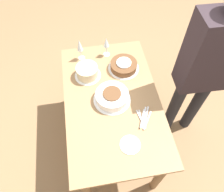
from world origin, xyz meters
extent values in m
plane|color=#8E6B47|center=(0.00, 0.00, 0.00)|extent=(12.00, 12.00, 0.00)
cube|color=#9E754C|center=(0.00, 0.00, 0.75)|extent=(1.29, 0.78, 0.03)
cylinder|color=brown|center=(-0.57, -0.31, 0.37)|extent=(0.07, 0.07, 0.73)
cylinder|color=brown|center=(0.57, -0.31, 0.37)|extent=(0.07, 0.07, 0.73)
cylinder|color=brown|center=(-0.57, 0.31, 0.37)|extent=(0.07, 0.07, 0.73)
cylinder|color=brown|center=(0.57, 0.31, 0.37)|extent=(0.07, 0.07, 0.73)
cylinder|color=white|center=(0.00, 0.00, 0.77)|extent=(0.31, 0.31, 0.01)
cylinder|color=white|center=(0.00, 0.00, 0.81)|extent=(0.27, 0.27, 0.07)
cylinder|color=brown|center=(0.00, 0.00, 0.85)|extent=(0.15, 0.15, 0.01)
cylinder|color=white|center=(0.31, -0.16, 0.77)|extent=(0.28, 0.28, 0.01)
cylinder|color=brown|center=(0.31, -0.16, 0.80)|extent=(0.24, 0.24, 0.06)
cylinder|color=white|center=(0.31, -0.16, 0.84)|extent=(0.13, 0.13, 0.01)
cylinder|color=white|center=(0.28, 0.17, 0.77)|extent=(0.23, 0.23, 0.01)
cylinder|color=beige|center=(0.28, 0.17, 0.82)|extent=(0.19, 0.19, 0.10)
cylinder|color=silver|center=(0.51, -0.04, 0.77)|extent=(0.06, 0.06, 0.00)
cylinder|color=silver|center=(0.51, -0.04, 0.82)|extent=(0.01, 0.01, 0.10)
cone|color=silver|center=(0.51, -0.04, 0.92)|extent=(0.05, 0.05, 0.09)
cylinder|color=silver|center=(0.50, 0.20, 0.77)|extent=(0.06, 0.06, 0.00)
cylinder|color=silver|center=(0.50, 0.20, 0.82)|extent=(0.01, 0.01, 0.10)
cone|color=silver|center=(0.50, 0.20, 0.93)|extent=(0.05, 0.05, 0.12)
cylinder|color=white|center=(-0.41, -0.06, 0.77)|extent=(0.15, 0.15, 0.01)
cube|color=silver|center=(-0.22, -0.19, 0.77)|extent=(0.17, 0.02, 0.00)
cube|color=silver|center=(-0.20, -0.22, 0.77)|extent=(0.16, 0.07, 0.00)
cube|color=silver|center=(-0.22, -0.19, 0.77)|extent=(0.17, 0.04, 0.00)
cube|color=silver|center=(-0.20, -0.24, 0.77)|extent=(0.16, 0.08, 0.00)
cube|color=silver|center=(-0.24, -0.24, 0.78)|extent=(0.15, 0.10, 0.00)
cube|color=silver|center=(-0.22, -0.20, 0.78)|extent=(0.16, 0.08, 0.00)
cylinder|color=#232328|center=(0.02, -0.85, 0.40)|extent=(0.11, 0.11, 0.80)
cylinder|color=#232328|center=(0.03, -0.63, 0.40)|extent=(0.11, 0.11, 0.80)
cube|color=#2D2328|center=(0.03, -0.74, 1.13)|extent=(0.24, 0.41, 0.67)
camera|label=1|loc=(-0.96, 0.16, 2.27)|focal=35.00mm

